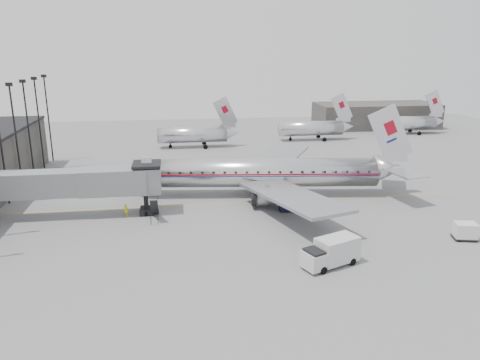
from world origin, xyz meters
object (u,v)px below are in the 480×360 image
object	(u,v)px
baggage_cart_navy	(287,205)
baggage_cart_white	(465,231)
airliner	(266,173)
service_van	(331,252)
ramp_worker	(126,210)

from	to	relation	value
baggage_cart_navy	baggage_cart_white	distance (m)	20.31
airliner	baggage_cart_navy	world-z (taller)	airliner
baggage_cart_navy	baggage_cart_white	size ratio (longest dim) A/B	0.78
service_van	ramp_worker	xyz separation A→B (m)	(-20.41, 16.13, -0.62)
baggage_cart_navy	ramp_worker	size ratio (longest dim) A/B	1.35
ramp_worker	service_van	bearing A→B (deg)	-34.07
airliner	ramp_worker	size ratio (longest dim) A/B	25.47
ramp_worker	baggage_cart_white	bearing A→B (deg)	-14.09
airliner	service_van	xyz separation A→B (m)	(1.91, -22.25, -1.78)
baggage_cart_white	ramp_worker	xyz separation A→B (m)	(-36.71, 12.16, -0.20)
baggage_cart_navy	ramp_worker	distance (m)	19.90
service_van	baggage_cart_navy	bearing A→B (deg)	69.25
airliner	ramp_worker	distance (m)	19.63
airliner	ramp_worker	bearing A→B (deg)	-154.98
service_van	ramp_worker	world-z (taller)	service_van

